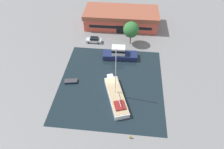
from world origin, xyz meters
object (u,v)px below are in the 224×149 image
at_px(quay_tree_near_building, 131,30).
at_px(warehouse_building, 121,18).
at_px(small_dinghy, 71,81).
at_px(parked_car, 94,40).
at_px(sailboat_moored, 116,96).
at_px(motor_cruiser, 120,54).

bearing_deg(quay_tree_near_building, warehouse_building, 108.82).
xyz_separation_m(quay_tree_near_building, small_dinghy, (-14.10, -17.96, -4.59)).
distance_m(quay_tree_near_building, parked_car, 11.88).
bearing_deg(sailboat_moored, small_dinghy, 142.87).
xyz_separation_m(warehouse_building, small_dinghy, (-10.52, -28.45, -2.43)).
bearing_deg(parked_car, quay_tree_near_building, -87.32).
bearing_deg(motor_cruiser, sailboat_moored, 178.98).
distance_m(warehouse_building, motor_cruiser, 17.77).
height_order(quay_tree_near_building, parked_car, quay_tree_near_building).
bearing_deg(sailboat_moored, quay_tree_near_building, 64.95).
height_order(quay_tree_near_building, motor_cruiser, quay_tree_near_building).
bearing_deg(small_dinghy, warehouse_building, -30.24).
height_order(warehouse_building, motor_cruiser, warehouse_building).
bearing_deg(motor_cruiser, small_dinghy, 131.10).
xyz_separation_m(quay_tree_near_building, sailboat_moored, (-2.41, -21.84, -4.11)).
xyz_separation_m(quay_tree_near_building, parked_car, (-11.17, -0.58, -4.01)).
bearing_deg(parked_car, sailboat_moored, -157.93).
xyz_separation_m(motor_cruiser, small_dinghy, (-11.35, -10.74, -1.06)).
relative_size(warehouse_building, parked_car, 5.18).
distance_m(parked_car, sailboat_moored, 22.99).
xyz_separation_m(parked_car, small_dinghy, (-2.93, -17.37, -0.58)).
relative_size(sailboat_moored, motor_cruiser, 1.41).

